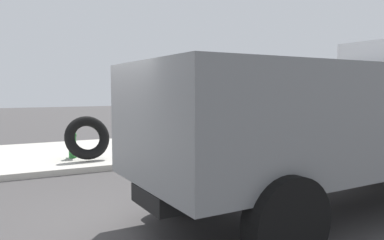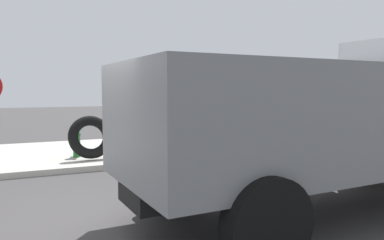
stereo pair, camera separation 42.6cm
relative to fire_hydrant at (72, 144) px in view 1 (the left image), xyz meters
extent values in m
plane|color=#423F3F|center=(-0.24, -5.44, -0.55)|extent=(80.00, 80.00, 0.00)
cube|color=#BCB7AD|center=(-0.24, 1.06, -0.47)|extent=(36.00, 5.00, 0.15)
cylinder|color=#2D8438|center=(0.00, 0.01, -0.11)|extent=(0.20, 0.20, 0.57)
sphere|color=#2D8438|center=(0.00, 0.01, 0.23)|extent=(0.23, 0.23, 0.23)
cylinder|color=#2D8438|center=(0.00, -0.17, -0.04)|extent=(0.09, 0.16, 0.09)
cylinder|color=#2D8438|center=(0.00, 0.19, -0.04)|extent=(0.09, 0.16, 0.09)
cylinder|color=#2D8438|center=(0.00, -0.17, -0.11)|extent=(0.11, 0.16, 0.11)
torus|color=black|center=(0.30, -0.51, 0.21)|extent=(1.21, 0.71, 1.21)
cube|color=slate|center=(2.20, -6.18, 1.05)|extent=(4.91, 2.73, 1.60)
cube|color=black|center=(3.30, -6.12, 0.12)|extent=(7.03, 1.23, 0.24)
cylinder|color=black|center=(5.54, -4.77, 0.00)|extent=(1.11, 0.35, 1.10)
cylinder|color=black|center=(0.94, -4.99, 0.00)|extent=(1.11, 0.35, 1.10)
cylinder|color=black|center=(1.06, -7.48, 0.00)|extent=(1.11, 0.35, 1.10)
camera|label=1|loc=(-1.76, -10.67, 1.50)|focal=35.37mm
camera|label=2|loc=(-1.38, -10.85, 1.50)|focal=35.37mm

